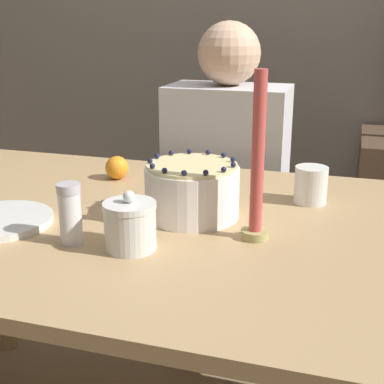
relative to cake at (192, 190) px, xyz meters
The scene contains 9 objects.
dining_table 0.18m from the cake, 145.87° to the right, with size 1.70×0.93×0.75m.
cake is the anchor object (origin of this frame).
sugar_bowl 0.22m from the cake, 106.43° to the right, with size 0.10×0.10×0.12m.
sugar_shaker 0.29m from the cake, 130.57° to the right, with size 0.05×0.05×0.13m.
plate_stack 0.43m from the cake, 156.30° to the right, with size 0.23×0.23×0.02m.
candle 0.20m from the cake, 28.04° to the right, with size 0.06×0.06×0.34m.
cup 0.31m from the cake, 34.94° to the left, with size 0.08×0.08×0.09m.
orange_fruit_0 0.36m from the cake, 142.44° to the left, with size 0.07×0.07×0.07m.
person_man_blue_shirt 0.70m from the cake, 96.07° to the left, with size 0.40×0.34×1.18m.
Camera 1 is at (0.39, -1.06, 1.19)m, focal length 50.00 mm.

